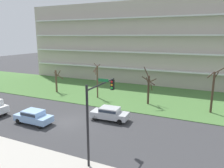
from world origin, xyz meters
name	(u,v)px	position (x,y,z in m)	size (l,w,h in m)	color
ground	(68,122)	(0.00, 0.00, 0.00)	(160.00, 160.00, 0.00)	#38383A
sidewalk_curb_near	(10,156)	(0.00, -8.00, 0.07)	(80.00, 4.00, 0.15)	#ADA89E
grass_lawn_strip	(116,93)	(0.00, 14.00, 0.04)	(80.00, 16.00, 0.08)	#477238
apartment_building	(141,43)	(0.00, 28.52, 8.24)	(49.56, 13.99, 16.49)	#B2A899
tree_far_left	(57,80)	(-9.63, 10.17, 2.22)	(1.65, 1.92, 3.96)	brown
tree_left	(97,80)	(-1.52, 10.02, 2.94)	(1.24, 1.51, 5.68)	brown
tree_center	(149,87)	(6.77, 10.14, 2.56)	(1.86, 2.20, 5.53)	#423023
tree_right	(213,90)	(15.08, 10.08, 3.03)	(1.94, 1.28, 6.03)	#423023
sedan_silver_near_left	(110,113)	(4.19, 2.50, 0.87)	(4.48, 2.00, 1.57)	#B7BABF
sedan_blue_center_right	(33,116)	(-3.23, -2.00, 0.87)	(4.40, 1.80, 1.57)	#8CB2E0
traffic_signal_mast	(98,107)	(6.68, -5.05, 4.35)	(0.90, 4.75, 6.42)	black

